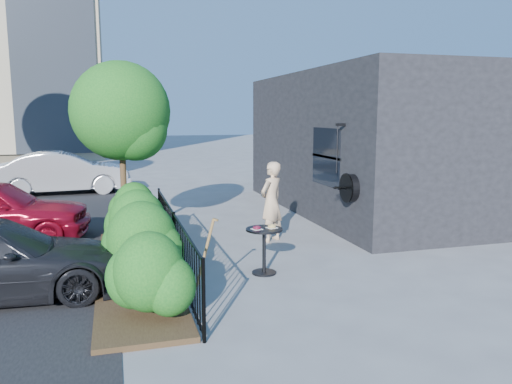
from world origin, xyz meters
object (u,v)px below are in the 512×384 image
object	(u,v)px
patio_tree	(124,117)
woman	(271,202)
cafe_table	(264,243)
car_silver	(63,173)
shovel	(203,263)

from	to	relation	value
patio_tree	woman	xyz separation A→B (m)	(3.09, -1.13, -1.87)
patio_tree	cafe_table	distance (m)	4.58
patio_tree	car_silver	xyz separation A→B (m)	(-2.01, 7.40, -2.01)
cafe_table	shovel	world-z (taller)	shovel
patio_tree	cafe_table	xyz separation A→B (m)	(2.25, -3.33, -2.19)
woman	shovel	size ratio (longest dim) A/B	1.39
patio_tree	woman	size ratio (longest dim) A/B	2.20
cafe_table	car_silver	bearing A→B (deg)	111.67
woman	shovel	xyz separation A→B (m)	(-2.11, -3.14, -0.33)
patio_tree	cafe_table	size ratio (longest dim) A/B	4.47
woman	car_silver	xyz separation A→B (m)	(-5.10, 8.53, -0.14)
patio_tree	woman	bearing A→B (deg)	-20.02
cafe_table	woman	distance (m)	2.38
car_silver	woman	bearing A→B (deg)	-153.39
woman	car_silver	distance (m)	9.94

